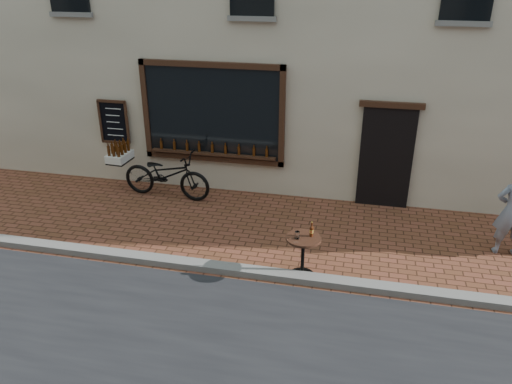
# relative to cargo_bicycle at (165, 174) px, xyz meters

# --- Properties ---
(ground) EXTENTS (90.00, 90.00, 0.00)m
(ground) POSITION_rel_cargo_bicycle_xyz_m (2.89, -2.85, -0.56)
(ground) COLOR brown
(ground) RESTS_ON ground
(kerb) EXTENTS (90.00, 0.25, 0.12)m
(kerb) POSITION_rel_cargo_bicycle_xyz_m (2.89, -2.65, -0.50)
(kerb) COLOR slate
(kerb) RESTS_ON ground
(cargo_bicycle) EXTENTS (2.43, 0.87, 1.16)m
(cargo_bicycle) POSITION_rel_cargo_bicycle_xyz_m (0.00, 0.00, 0.00)
(cargo_bicycle) COLOR black
(cargo_bicycle) RESTS_ON ground
(bistro_table) EXTENTS (0.60, 0.60, 1.02)m
(bistro_table) POSITION_rel_cargo_bicycle_xyz_m (3.46, -2.50, -0.01)
(bistro_table) COLOR black
(bistro_table) RESTS_ON ground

